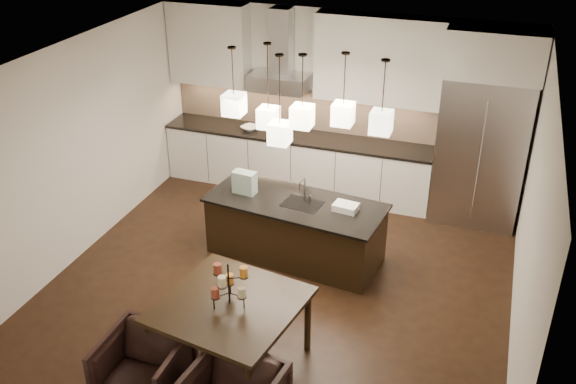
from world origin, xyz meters
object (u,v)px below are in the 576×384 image
(refrigerator, at_px, (481,151))
(dining_table, at_px, (231,334))
(island_body, at_px, (295,230))
(armchair_left, at_px, (144,369))

(refrigerator, relative_size, dining_table, 1.62)
(island_body, relative_size, armchair_left, 2.79)
(dining_table, bearing_deg, armchair_left, -121.63)
(island_body, distance_m, armchair_left, 2.93)
(refrigerator, distance_m, island_body, 2.87)
(refrigerator, relative_size, island_body, 0.97)
(refrigerator, distance_m, dining_table, 4.54)
(refrigerator, bearing_deg, dining_table, -117.78)
(dining_table, xyz_separation_m, armchair_left, (-0.61, -0.71, -0.04))
(armchair_left, bearing_deg, island_body, 78.55)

